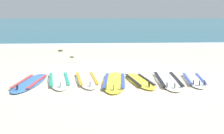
{
  "coord_description": "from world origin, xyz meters",
  "views": [
    {
      "loc": [
        -0.93,
        -8.59,
        1.87
      ],
      "look_at": [
        -0.41,
        0.31,
        0.25
      ],
      "focal_mm": 49.61,
      "sensor_mm": 36.0,
      "label": 1
    }
  ],
  "objects_px": {
    "surfboard_2": "(87,79)",
    "surfboard_3": "(114,82)",
    "surfboard_4": "(139,81)",
    "surfboard_6": "(194,80)",
    "surfboard_1": "(59,80)",
    "surfboard_0": "(30,82)",
    "surfboard_5": "(168,80)"
  },
  "relations": [
    {
      "from": "surfboard_1",
      "to": "surfboard_0",
      "type": "bearing_deg",
      "value": -161.66
    },
    {
      "from": "surfboard_0",
      "to": "surfboard_4",
      "type": "xyz_separation_m",
      "value": [
        2.87,
        0.03,
        0.0
      ]
    },
    {
      "from": "surfboard_1",
      "to": "surfboard_6",
      "type": "bearing_deg",
      "value": -2.59
    },
    {
      "from": "surfboard_4",
      "to": "surfboard_5",
      "type": "distance_m",
      "value": 0.78
    },
    {
      "from": "surfboard_0",
      "to": "surfboard_1",
      "type": "relative_size",
      "value": 0.98
    },
    {
      "from": "surfboard_5",
      "to": "surfboard_3",
      "type": "bearing_deg",
      "value": -175.63
    },
    {
      "from": "surfboard_3",
      "to": "surfboard_5",
      "type": "distance_m",
      "value": 1.46
    },
    {
      "from": "surfboard_4",
      "to": "surfboard_6",
      "type": "distance_m",
      "value": 1.49
    },
    {
      "from": "surfboard_1",
      "to": "surfboard_5",
      "type": "relative_size",
      "value": 0.92
    },
    {
      "from": "surfboard_0",
      "to": "surfboard_1",
      "type": "bearing_deg",
      "value": 18.34
    },
    {
      "from": "surfboard_3",
      "to": "surfboard_5",
      "type": "height_order",
      "value": "same"
    },
    {
      "from": "surfboard_1",
      "to": "surfboard_2",
      "type": "relative_size",
      "value": 1.02
    },
    {
      "from": "surfboard_1",
      "to": "surfboard_6",
      "type": "xyz_separation_m",
      "value": [
        3.64,
        -0.17,
        0.0
      ]
    },
    {
      "from": "surfboard_6",
      "to": "surfboard_0",
      "type": "bearing_deg",
      "value": -179.02
    },
    {
      "from": "surfboard_0",
      "to": "surfboard_4",
      "type": "distance_m",
      "value": 2.87
    },
    {
      "from": "surfboard_3",
      "to": "surfboard_6",
      "type": "xyz_separation_m",
      "value": [
        2.17,
        0.11,
        0.0
      ]
    },
    {
      "from": "surfboard_4",
      "to": "surfboard_6",
      "type": "relative_size",
      "value": 1.01
    },
    {
      "from": "surfboard_5",
      "to": "surfboard_2",
      "type": "bearing_deg",
      "value": 174.49
    },
    {
      "from": "surfboard_2",
      "to": "surfboard_1",
      "type": "bearing_deg",
      "value": -176.49
    },
    {
      "from": "surfboard_4",
      "to": "surfboard_5",
      "type": "relative_size",
      "value": 0.81
    },
    {
      "from": "surfboard_0",
      "to": "surfboard_6",
      "type": "distance_m",
      "value": 4.37
    },
    {
      "from": "surfboard_0",
      "to": "surfboard_4",
      "type": "height_order",
      "value": "same"
    },
    {
      "from": "surfboard_0",
      "to": "surfboard_2",
      "type": "height_order",
      "value": "same"
    },
    {
      "from": "surfboard_0",
      "to": "surfboard_5",
      "type": "bearing_deg",
      "value": 1.16
    },
    {
      "from": "surfboard_2",
      "to": "surfboard_3",
      "type": "relative_size",
      "value": 0.91
    },
    {
      "from": "surfboard_1",
      "to": "surfboard_5",
      "type": "bearing_deg",
      "value": -3.24
    },
    {
      "from": "surfboard_0",
      "to": "surfboard_3",
      "type": "relative_size",
      "value": 0.9
    },
    {
      "from": "surfboard_0",
      "to": "surfboard_1",
      "type": "xyz_separation_m",
      "value": [
        0.72,
        0.24,
        -0.0
      ]
    },
    {
      "from": "surfboard_2",
      "to": "surfboard_4",
      "type": "distance_m",
      "value": 1.44
    },
    {
      "from": "surfboard_0",
      "to": "surfboard_3",
      "type": "bearing_deg",
      "value": -0.97
    },
    {
      "from": "surfboard_3",
      "to": "surfboard_4",
      "type": "relative_size",
      "value": 1.22
    },
    {
      "from": "surfboard_2",
      "to": "surfboard_6",
      "type": "bearing_deg",
      "value": -4.14
    }
  ]
}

